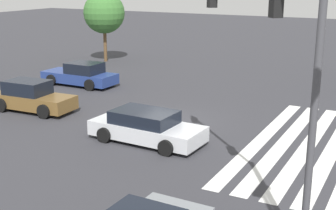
% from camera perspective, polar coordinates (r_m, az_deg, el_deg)
% --- Properties ---
extents(ground_plane, '(125.06, 125.06, 0.00)m').
position_cam_1_polar(ground_plane, '(22.00, 0.00, -2.18)').
color(ground_plane, '#333338').
extents(crosswalk_markings, '(11.55, 6.30, 0.01)m').
position_cam_1_polar(crosswalk_markings, '(19.82, 19.43, -5.08)').
color(crosswalk_markings, silver).
rests_on(crosswalk_markings, ground_plane).
extents(traffic_signal_mast, '(4.77, 4.77, 6.76)m').
position_cam_1_polar(traffic_signal_mast, '(12.46, 12.79, 6.80)').
color(traffic_signal_mast, '#47474C').
rests_on(traffic_signal_mast, ground_plane).
extents(car_0, '(2.10, 4.45, 1.56)m').
position_cam_1_polar(car_0, '(24.79, -16.30, 0.94)').
color(car_0, brown).
rests_on(car_0, ground_plane).
extents(car_1, '(2.31, 4.87, 1.32)m').
position_cam_1_polar(car_1, '(19.35, -2.66, -2.69)').
color(car_1, silver).
rests_on(car_1, ground_plane).
extents(car_4, '(2.08, 4.84, 1.47)m').
position_cam_1_polar(car_4, '(29.99, -10.58, 3.63)').
color(car_4, navy).
rests_on(car_4, ground_plane).
extents(tree_corner_a, '(3.27, 3.27, 5.53)m').
position_cam_1_polar(tree_corner_a, '(38.03, -7.80, 11.07)').
color(tree_corner_a, brown).
rests_on(tree_corner_a, ground_plane).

